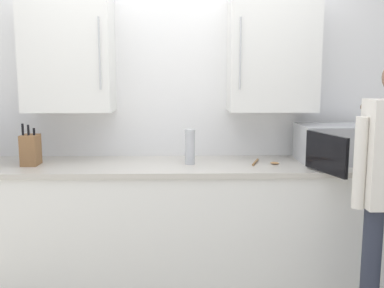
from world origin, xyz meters
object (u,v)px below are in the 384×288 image
Objects in this scene: wooden_spoon at (265,163)px; microwave_oven at (336,144)px; knife_block at (31,150)px; thermos_flask at (190,147)px.

microwave_oven is at bearing 5.83° from wooden_spoon.
wooden_spoon is at bearing 0.15° from knife_block.
knife_block reaches higher than thermos_flask.
thermos_flask is at bearing 0.42° from knife_block.
knife_block is at bearing -179.58° from thermos_flask.
microwave_oven is 2.19m from knife_block.
thermos_flask is (1.12, 0.01, 0.02)m from knife_block.
wooden_spoon is at bearing -174.17° from microwave_oven.
thermos_flask is at bearing -177.33° from microwave_oven.
knife_block is (-2.19, -0.06, -0.03)m from microwave_oven.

